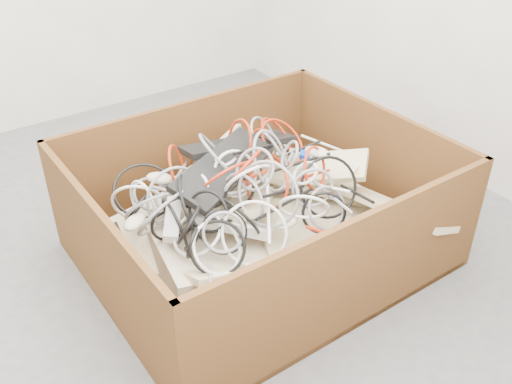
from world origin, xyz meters
TOP-DOWN VIEW (x-y plane):
  - ground at (0.00, 0.00)m, footprint 3.00×3.00m
  - cardboard_box at (0.25, -0.30)m, footprint 1.34×1.11m
  - keyboard_pile at (0.30, -0.30)m, footprint 1.12×0.98m
  - mice_scatter at (0.25, -0.29)m, footprint 0.90×0.92m
  - power_strip_left at (-0.09, -0.25)m, footprint 0.21×0.27m
  - power_strip_right at (0.05, -0.44)m, footprint 0.25×0.23m
  - vga_plug at (0.54, -0.25)m, footprint 0.06×0.06m
  - cable_tangle at (0.12, -0.32)m, footprint 1.14×0.86m

SIDE VIEW (x-z plane):
  - ground at x=0.00m, z-range 0.00..0.00m
  - cardboard_box at x=0.25m, z-range -0.14..0.39m
  - keyboard_pile at x=0.30m, z-range 0.09..0.48m
  - power_strip_right at x=0.05m, z-range 0.28..0.37m
  - power_strip_left at x=-0.09m, z-range 0.29..0.41m
  - mice_scatter at x=0.25m, z-range 0.25..0.46m
  - vga_plug at x=0.54m, z-range 0.36..0.38m
  - cable_tangle at x=0.12m, z-range 0.16..0.62m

